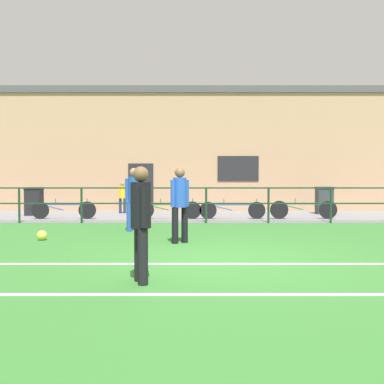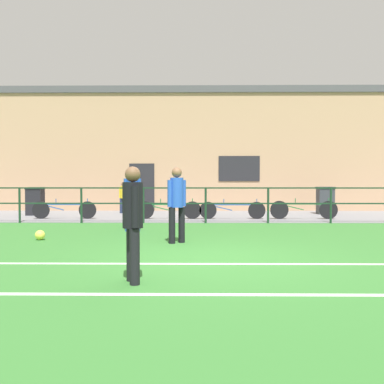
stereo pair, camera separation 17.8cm
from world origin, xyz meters
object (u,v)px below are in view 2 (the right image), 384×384
(player_winger, at_px, (177,200))
(soccer_ball_match, at_px, (40,235))
(player_goalkeeper, at_px, (133,217))
(spectator_child, at_px, (123,195))
(bicycle_parked_0, at_px, (232,210))
(bicycle_parked_4, at_px, (64,210))
(player_striker, at_px, (133,195))
(bicycle_parked_2, at_px, (169,210))
(trash_bin_1, at_px, (325,200))
(bicycle_parked_1, at_px, (304,209))
(trash_bin_0, at_px, (35,201))

(player_winger, height_order, soccer_ball_match, player_winger)
(player_goalkeeper, xyz_separation_m, spectator_child, (-2.15, 11.39, -0.15))
(player_winger, xyz_separation_m, soccer_ball_match, (-3.19, 0.42, -0.83))
(bicycle_parked_0, bearing_deg, bicycle_parked_4, 180.00)
(player_striker, xyz_separation_m, bicycle_parked_2, (0.75, 3.33, -0.63))
(soccer_ball_match, relative_size, spectator_child, 0.18)
(player_winger, xyz_separation_m, bicycle_parked_0, (1.67, 5.41, -0.61))
(bicycle_parked_4, bearing_deg, spectator_child, 55.78)
(bicycle_parked_4, xyz_separation_m, trash_bin_1, (9.79, 2.12, 0.23))
(bicycle_parked_0, bearing_deg, bicycle_parked_1, 0.00)
(soccer_ball_match, relative_size, bicycle_parked_4, 0.10)
(player_winger, distance_m, trash_bin_0, 9.01)
(bicycle_parked_4, bearing_deg, bicycle_parked_2, 0.00)
(bicycle_parked_0, height_order, bicycle_parked_1, bicycle_parked_1)
(bicycle_parked_2, bearing_deg, player_striker, -102.70)
(player_winger, xyz_separation_m, trash_bin_1, (5.56, 7.53, -0.38))
(player_striker, distance_m, bicycle_parked_0, 4.51)
(trash_bin_0, bearing_deg, bicycle_parked_4, -42.73)
(bicycle_parked_1, xyz_separation_m, bicycle_parked_4, (-8.39, -0.00, -0.01))
(player_winger, height_order, bicycle_parked_0, player_winger)
(bicycle_parked_0, relative_size, trash_bin_1, 2.12)
(bicycle_parked_4, xyz_separation_m, trash_bin_0, (-1.58, 1.46, 0.22))
(bicycle_parked_0, xyz_separation_m, bicycle_parked_1, (2.49, 0.00, 0.02))
(spectator_child, distance_m, trash_bin_0, 3.39)
(player_striker, height_order, bicycle_parked_4, player_striker)
(bicycle_parked_4, relative_size, trash_bin_0, 2.09)
(player_winger, relative_size, trash_bin_1, 1.53)
(soccer_ball_match, xyz_separation_m, spectator_child, (0.62, 7.42, 0.64))
(trash_bin_0, bearing_deg, player_goalkeeper, -62.66)
(trash_bin_1, bearing_deg, player_winger, -126.46)
(player_winger, bearing_deg, player_goalkeeper, 49.86)
(player_winger, bearing_deg, trash_bin_1, -159.78)
(soccer_ball_match, xyz_separation_m, bicycle_parked_0, (4.87, 4.98, 0.22))
(player_goalkeeper, distance_m, bicycle_parked_0, 9.21)
(player_goalkeeper, bearing_deg, bicycle_parked_1, 133.27)
(player_winger, relative_size, bicycle_parked_4, 0.74)
(player_striker, bearing_deg, soccer_ball_match, -146.50)
(bicycle_parked_2, distance_m, trash_bin_0, 5.47)
(spectator_child, bearing_deg, bicycle_parked_4, 65.27)
(trash_bin_0, bearing_deg, spectator_child, 16.66)
(player_winger, relative_size, bicycle_parked_0, 0.72)
(player_goalkeeper, distance_m, bicycle_parked_4, 9.74)
(player_winger, bearing_deg, spectator_child, -105.18)
(player_striker, distance_m, soccer_ball_match, 2.66)
(player_striker, distance_m, player_winger, 2.45)
(bicycle_parked_0, bearing_deg, soccer_ball_match, -134.32)
(player_striker, xyz_separation_m, bicycle_parked_4, (-2.93, 3.33, -0.63))
(player_striker, relative_size, player_winger, 1.03)
(player_goalkeeper, xyz_separation_m, bicycle_parked_4, (-3.80, 8.95, -0.55))
(bicycle_parked_4, bearing_deg, trash_bin_1, 12.22)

